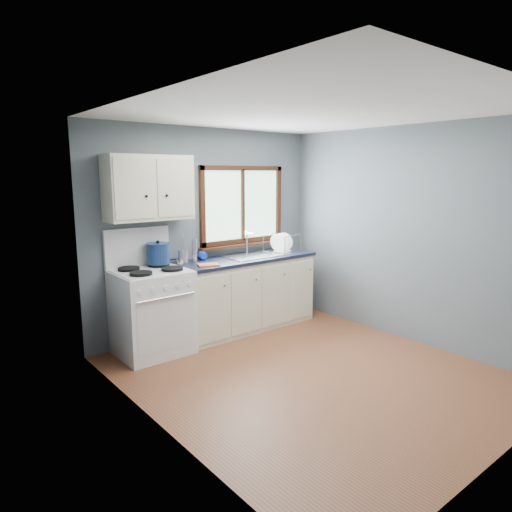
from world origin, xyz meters
TOP-DOWN VIEW (x-y plane):
  - floor at (0.00, 0.00)m, footprint 3.20×3.60m
  - ceiling at (0.00, 0.00)m, footprint 3.20×3.60m
  - wall_back at (0.00, 1.81)m, footprint 3.20×0.02m
  - wall_left at (-1.61, 0.00)m, footprint 0.02×3.60m
  - wall_right at (1.61, 0.00)m, footprint 0.02×3.60m
  - gas_range at (-0.95, 1.47)m, footprint 0.76×0.69m
  - base_cabinets at (0.36, 1.49)m, footprint 1.85×0.60m
  - countertop at (0.36, 1.49)m, footprint 1.89×0.64m
  - sink at (0.54, 1.49)m, footprint 0.84×0.46m
  - window at (0.54, 1.77)m, footprint 1.36×0.10m
  - upper_cabinets at (-0.85, 1.63)m, footprint 0.95×0.35m
  - skillet at (-0.79, 1.61)m, footprint 0.34×0.23m
  - stockpot at (-0.78, 1.61)m, footprint 0.34×0.34m
  - utensil_crock at (-0.48, 1.59)m, footprint 0.17×0.17m
  - thermos at (-0.33, 1.58)m, footprint 0.08×0.08m
  - soap_bottle at (-0.17, 1.62)m, footprint 0.13×0.13m
  - dish_towel at (-0.30, 1.33)m, footprint 0.28×0.24m
  - dish_rack at (1.03, 1.54)m, footprint 0.55×0.48m

SIDE VIEW (x-z plane):
  - floor at x=0.00m, z-range -0.02..0.00m
  - base_cabinets at x=0.36m, z-range -0.03..0.85m
  - gas_range at x=-0.95m, z-range -0.19..1.17m
  - sink at x=0.54m, z-range 0.64..1.08m
  - countertop at x=0.36m, z-range 0.88..0.92m
  - dish_towel at x=-0.30m, z-range 0.92..0.94m
  - skillet at x=-0.79m, z-range 0.96..1.01m
  - dish_rack at x=1.03m, z-range 0.86..1.11m
  - utensil_crock at x=-0.48m, z-range 0.80..1.22m
  - soap_bottle at x=-0.17m, z-range 0.92..1.19m
  - thermos at x=-0.33m, z-range 0.92..1.20m
  - stockpot at x=-0.78m, z-range 0.95..1.21m
  - wall_back at x=0.00m, z-range 0.00..2.50m
  - wall_left at x=-1.61m, z-range 0.00..2.50m
  - wall_right at x=1.61m, z-range 0.00..2.50m
  - window at x=0.54m, z-range 0.96..1.99m
  - upper_cabinets at x=-0.85m, z-range 1.45..2.15m
  - ceiling at x=0.00m, z-range 2.50..2.52m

